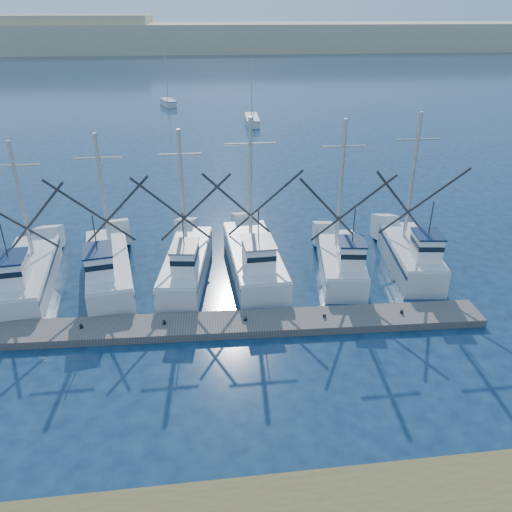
{
  "coord_description": "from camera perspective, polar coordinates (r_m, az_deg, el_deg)",
  "views": [
    {
      "loc": [
        -5.28,
        -15.46,
        14.24
      ],
      "look_at": [
        -2.35,
        8.0,
        2.63
      ],
      "focal_mm": 35.0,
      "sensor_mm": 36.0,
      "label": 1
    }
  ],
  "objects": [
    {
      "name": "trawler_fleet",
      "position": [
        29.16,
        -8.01,
        -1.2
      ],
      "size": [
        29.97,
        9.02,
        9.25
      ],
      "color": "silver",
      "rests_on": "ground"
    },
    {
      "name": "sailboat_near",
      "position": [
        72.74,
        -0.46,
        15.26
      ],
      "size": [
        2.05,
        6.95,
        8.1
      ],
      "rotation": [
        0.0,
        0.0,
        -0.05
      ],
      "color": "silver",
      "rests_on": "ground"
    },
    {
      "name": "sailboat_far",
      "position": [
        88.75,
        -10.0,
        16.88
      ],
      "size": [
        2.93,
        5.22,
        8.1
      ],
      "rotation": [
        0.0,
        0.0,
        0.27
      ],
      "color": "silver",
      "rests_on": "ground"
    },
    {
      "name": "dune_ridge",
      "position": [
        225.71,
        -6.3,
        23.67
      ],
      "size": [
        360.0,
        60.0,
        10.0
      ],
      "primitive_type": "cube",
      "color": "tan",
      "rests_on": "ground"
    },
    {
      "name": "ground",
      "position": [
        21.67,
        9.14,
        -15.34
      ],
      "size": [
        500.0,
        500.0,
        0.0
      ],
      "primitive_type": "plane",
      "color": "#0D203B",
      "rests_on": "ground"
    },
    {
      "name": "floating_dock",
      "position": [
        25.21,
        -8.11,
        -7.99
      ],
      "size": [
        30.15,
        3.23,
        0.4
      ],
      "primitive_type": "cube",
      "rotation": [
        0.0,
        0.0,
        -0.04
      ],
      "color": "#5D5953",
      "rests_on": "ground"
    }
  ]
}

